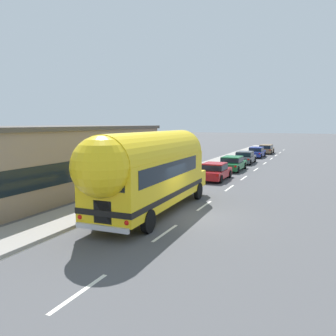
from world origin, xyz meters
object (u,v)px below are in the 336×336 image
at_px(car_lead, 215,171).
at_px(car_fifth, 266,148).
at_px(car_second, 232,163).
at_px(car_fourth, 257,152).
at_px(car_third, 245,157).
at_px(painted_bus, 149,169).

bearing_deg(car_lead, car_fifth, 89.41).
relative_size(car_second, car_fourth, 1.00).
height_order(car_second, car_fifth, same).
xyz_separation_m(car_lead, car_second, (0.00, 6.03, 0.01)).
distance_m(car_third, car_fourth, 7.83).
distance_m(painted_bus, car_third, 24.26).
xyz_separation_m(car_lead, car_fourth, (-0.12, 20.27, 0.01)).
bearing_deg(painted_bus, car_fifth, 89.72).
xyz_separation_m(car_fourth, car_fifth, (0.40, 6.22, 0.05)).
bearing_deg(car_fifth, car_fourth, -93.64).
xyz_separation_m(car_second, car_fourth, (-0.12, 14.24, -0.00)).
distance_m(car_lead, car_third, 12.44).
bearing_deg(car_fourth, car_fifth, 86.36).
height_order(painted_bus, car_lead, painted_bus).
distance_m(painted_bus, car_second, 17.87).
bearing_deg(painted_bus, car_third, 90.41).
bearing_deg(car_fifth, car_lead, -90.59).
xyz_separation_m(painted_bus, car_fourth, (-0.21, 32.04, -1.56)).
distance_m(car_third, car_fifth, 14.05).
bearing_deg(car_third, painted_bus, -89.59).
bearing_deg(car_fourth, car_lead, -89.65).
height_order(car_second, car_fourth, same).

